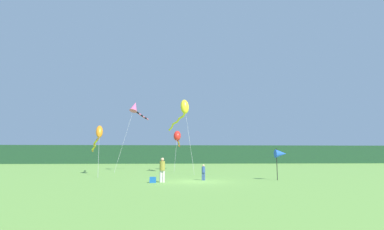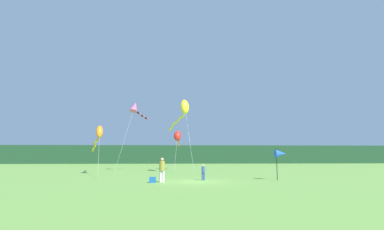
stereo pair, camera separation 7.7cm
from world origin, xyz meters
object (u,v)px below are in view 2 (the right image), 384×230
banner_flag_pole (281,154)px  kite_rainbow (135,108)px  person_child (203,171)px  kite_orange (98,136)px  cooler_box (153,180)px  kite_yellow (183,109)px  person_adult (162,169)px  kite_red (178,136)px

banner_flag_pole → kite_rainbow: bearing=135.5°
person_child → kite_orange: bearing=143.0°
kite_orange → banner_flag_pole: bearing=-25.9°
cooler_box → banner_flag_pole: (10.12, 1.50, 1.87)m
cooler_box → kite_rainbow: bearing=103.3°
banner_flag_pole → kite_orange: 18.72m
kite_orange → kite_yellow: (9.12, 1.03, 3.11)m
person_adult → kite_yellow: size_ratio=0.22×
cooler_box → kite_orange: bearing=124.5°
banner_flag_pole → kite_orange: bearing=154.1°
cooler_box → kite_orange: (-6.63, 9.63, 3.79)m
kite_yellow → banner_flag_pole: bearing=-50.2°
kite_red → kite_orange: bearing=-138.5°
person_child → banner_flag_pole: 6.41m
person_child → kite_yellow: 11.09m
person_child → cooler_box: 4.26m
kite_rainbow → banner_flag_pole: bearing=-44.5°
banner_flag_pole → kite_yellow: (-7.63, 9.16, 5.03)m
person_child → kite_yellow: kite_yellow is taller
cooler_box → kite_yellow: bearing=76.8°
kite_rainbow → kite_yellow: bearing=-35.2°
person_adult → kite_red: (1.23, 16.93, 3.44)m
kite_rainbow → kite_red: kite_rainbow is taller
kite_rainbow → kite_yellow: kite_rainbow is taller
kite_orange → kite_red: size_ratio=1.28×
banner_flag_pole → kite_orange: kite_orange is taller
cooler_box → kite_rainbow: kite_rainbow is taller
person_adult → kite_orange: bearing=127.8°
person_adult → cooler_box: size_ratio=3.89×
person_adult → person_child: bearing=24.8°
kite_rainbow → kite_red: size_ratio=1.12×
banner_flag_pole → kite_yellow: size_ratio=0.31×
person_child → banner_flag_pole: size_ratio=0.49×
person_child → banner_flag_pole: bearing=-1.9°
person_child → kite_red: (-1.98, 15.45, 3.75)m
kite_rainbow → kite_orange: bearing=-120.3°
banner_flag_pole → kite_rainbow: 20.02m
person_adult → kite_rainbow: kite_rainbow is taller
banner_flag_pole → kite_yellow: kite_yellow is taller
kite_orange → kite_red: 11.38m
person_child → person_adult: bearing=-155.2°
person_adult → banner_flag_pole: (9.46, 1.27, 1.08)m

